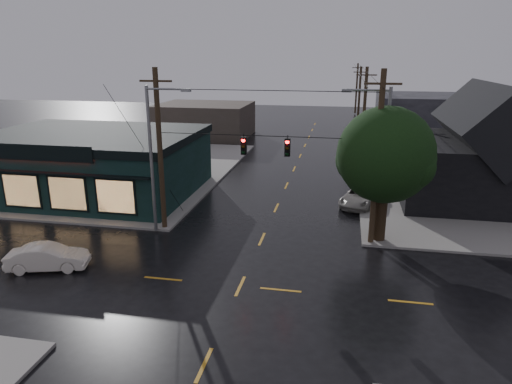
% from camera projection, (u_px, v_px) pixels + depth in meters
% --- Properties ---
extents(ground_plane, '(160.00, 160.00, 0.00)m').
position_uv_depth(ground_plane, '(240.00, 286.00, 22.32)').
color(ground_plane, black).
extents(sidewalk_nw, '(28.00, 28.00, 0.15)m').
position_uv_depth(sidewalk_nw, '(87.00, 168.00, 44.69)').
color(sidewalk_nw, gray).
rests_on(sidewalk_nw, ground).
extents(pizza_shop, '(16.30, 12.34, 4.90)m').
position_uv_depth(pizza_shop, '(93.00, 162.00, 36.44)').
color(pizza_shop, black).
rests_on(pizza_shop, ground).
extents(ne_building, '(12.60, 11.60, 8.75)m').
position_uv_depth(ne_building, '(484.00, 143.00, 34.26)').
color(ne_building, black).
rests_on(ne_building, ground).
extents(corner_tree, '(5.59, 5.59, 8.00)m').
position_uv_depth(corner_tree, '(386.00, 155.00, 26.07)').
color(corner_tree, black).
rests_on(corner_tree, ground).
extents(utility_pole_nw, '(2.00, 0.32, 10.15)m').
position_uv_depth(utility_pole_nw, '(165.00, 229.00, 29.60)').
color(utility_pole_nw, '#2F2315').
rests_on(utility_pole_nw, ground).
extents(utility_pole_ne, '(2.00, 0.32, 10.15)m').
position_uv_depth(utility_pole_ne, '(370.00, 244.00, 27.25)').
color(utility_pole_ne, '#2F2315').
rests_on(utility_pole_ne, ground).
extents(utility_pole_far_a, '(2.00, 0.32, 9.65)m').
position_uv_depth(utility_pole_far_a, '(361.00, 163.00, 47.44)').
color(utility_pole_far_a, '#2F2315').
rests_on(utility_pole_far_a, ground).
extents(utility_pole_far_b, '(2.00, 0.32, 9.15)m').
position_uv_depth(utility_pole_far_b, '(357.00, 131.00, 66.21)').
color(utility_pole_far_b, '#2F2315').
rests_on(utility_pole_far_b, ground).
extents(utility_pole_far_c, '(2.00, 0.32, 9.15)m').
position_uv_depth(utility_pole_far_c, '(355.00, 114.00, 84.99)').
color(utility_pole_far_c, '#2F2315').
rests_on(utility_pole_far_c, ground).
extents(span_signal_assembly, '(13.00, 0.48, 1.23)m').
position_uv_depth(span_signal_assembly, '(265.00, 146.00, 26.74)').
color(span_signal_assembly, black).
rests_on(span_signal_assembly, ground).
extents(streetlight_nw, '(5.40, 0.30, 9.15)m').
position_uv_depth(streetlight_nw, '(156.00, 232.00, 29.00)').
color(streetlight_nw, gray).
rests_on(streetlight_nw, ground).
extents(streetlight_ne, '(5.40, 0.30, 9.15)m').
position_uv_depth(streetlight_ne, '(378.00, 240.00, 27.81)').
color(streetlight_ne, gray).
rests_on(streetlight_ne, ground).
extents(bg_building_west, '(12.00, 10.00, 4.40)m').
position_uv_depth(bg_building_west, '(205.00, 120.00, 61.77)').
color(bg_building_west, '#3B332B').
rests_on(bg_building_west, ground).
extents(bg_building_east, '(14.00, 12.00, 5.60)m').
position_uv_depth(bg_building_east, '(431.00, 116.00, 60.86)').
color(bg_building_east, black).
rests_on(bg_building_east, ground).
extents(sedan_cream, '(4.32, 2.50, 1.35)m').
position_uv_depth(sedan_cream, '(48.00, 257.00, 23.89)').
color(sedan_cream, silver).
rests_on(sedan_cream, ground).
extents(suv_silver, '(3.35, 5.17, 1.32)m').
position_uv_depth(suv_silver, '(359.00, 197.00, 33.95)').
color(suv_silver, gray).
rests_on(suv_silver, ground).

